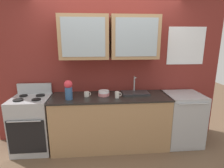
# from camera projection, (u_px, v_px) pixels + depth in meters

# --- Properties ---
(ground_plane) EXTENTS (10.00, 10.00, 0.00)m
(ground_plane) POSITION_uv_depth(u_px,v_px,m) (110.00, 145.00, 3.31)
(ground_plane) COLOR brown
(back_wall_unit) EXTENTS (4.14, 0.46, 2.75)m
(back_wall_unit) POSITION_uv_depth(u_px,v_px,m) (109.00, 59.00, 3.26)
(back_wall_unit) COLOR maroon
(back_wall_unit) RESTS_ON ground_plane
(counter) EXTENTS (1.99, 0.66, 0.92)m
(counter) POSITION_uv_depth(u_px,v_px,m) (110.00, 121.00, 3.20)
(counter) COLOR #A87F56
(counter) RESTS_ON ground_plane
(stove_range) EXTENTS (0.61, 0.64, 1.10)m
(stove_range) POSITION_uv_depth(u_px,v_px,m) (33.00, 124.00, 3.09)
(stove_range) COLOR #ADAFB5
(stove_range) RESTS_ON ground_plane
(sink_faucet) EXTENTS (0.46, 0.28, 0.30)m
(sink_faucet) POSITION_uv_depth(u_px,v_px,m) (135.00, 92.00, 3.22)
(sink_faucet) COLOR #2D2D30
(sink_faucet) RESTS_ON counter
(bowl_stack) EXTENTS (0.19, 0.19, 0.09)m
(bowl_stack) POSITION_uv_depth(u_px,v_px,m) (104.00, 93.00, 3.11)
(bowl_stack) COLOR #D87F84
(bowl_stack) RESTS_ON counter
(vase) EXTENTS (0.13, 0.13, 0.31)m
(vase) POSITION_uv_depth(u_px,v_px,m) (68.00, 89.00, 2.89)
(vase) COLOR #33598C
(vase) RESTS_ON counter
(cup_near_sink) EXTENTS (0.11, 0.07, 0.10)m
(cup_near_sink) POSITION_uv_depth(u_px,v_px,m) (117.00, 95.00, 2.99)
(cup_near_sink) COLOR silver
(cup_near_sink) RESTS_ON counter
(cup_near_bowls) EXTENTS (0.12, 0.08, 0.08)m
(cup_near_bowls) POSITION_uv_depth(u_px,v_px,m) (87.00, 94.00, 3.06)
(cup_near_bowls) COLOR silver
(cup_near_bowls) RESTS_ON counter
(dishwasher) EXTENTS (0.64, 0.64, 0.92)m
(dishwasher) POSITION_uv_depth(u_px,v_px,m) (182.00, 119.00, 3.30)
(dishwasher) COLOR #ADAFB5
(dishwasher) RESTS_ON ground_plane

